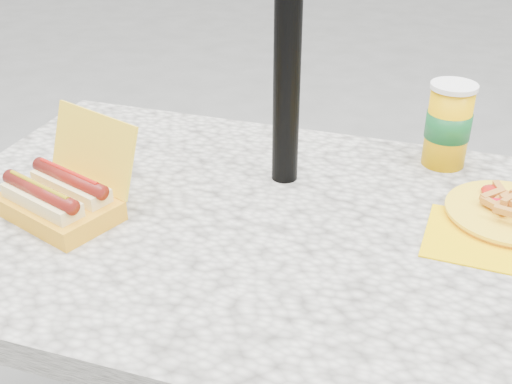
% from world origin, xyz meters
% --- Properties ---
extents(picnic_table, '(1.20, 0.80, 0.75)m').
position_xyz_m(picnic_table, '(0.00, 0.00, 0.64)').
color(picnic_table, beige).
rests_on(picnic_table, ground).
extents(hotdog_box, '(0.25, 0.23, 0.16)m').
position_xyz_m(hotdog_box, '(-0.33, -0.10, 0.79)').
color(hotdog_box, yellow).
rests_on(hotdog_box, picnic_table).
extents(fries_plate, '(0.25, 0.29, 0.04)m').
position_xyz_m(fries_plate, '(0.41, 0.13, 0.76)').
color(fries_plate, '#FFC600').
rests_on(fries_plate, picnic_table).
extents(soda_cup, '(0.09, 0.09, 0.17)m').
position_xyz_m(soda_cup, '(0.29, 0.32, 0.84)').
color(soda_cup, '#FFB500').
rests_on(soda_cup, picnic_table).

